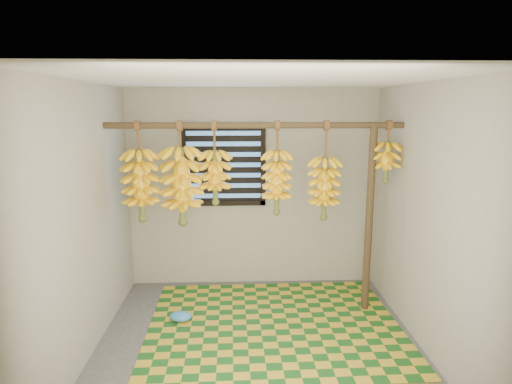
{
  "coord_description": "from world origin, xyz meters",
  "views": [
    {
      "loc": [
        -0.16,
        -3.61,
        2.18
      ],
      "look_at": [
        0.0,
        0.55,
        1.35
      ],
      "focal_mm": 30.0,
      "sensor_mm": 36.0,
      "label": 1
    }
  ],
  "objects_px": {
    "banana_bunch_a": "(141,185)",
    "banana_bunch_e": "(324,188)",
    "plastic_bag": "(181,316)",
    "banana_bunch_d": "(277,182)",
    "banana_bunch_b": "(182,186)",
    "banana_bunch_f": "(387,162)",
    "banana_bunch_c": "(215,177)",
    "support_post": "(369,221)",
    "woven_mat": "(274,324)"
  },
  "relations": [
    {
      "from": "banana_bunch_a",
      "to": "banana_bunch_c",
      "type": "bearing_deg",
      "value": 0.0
    },
    {
      "from": "plastic_bag",
      "to": "banana_bunch_c",
      "type": "distance_m",
      "value": 1.48
    },
    {
      "from": "banana_bunch_e",
      "to": "banana_bunch_a",
      "type": "bearing_deg",
      "value": 180.0
    },
    {
      "from": "banana_bunch_d",
      "to": "banana_bunch_f",
      "type": "height_order",
      "value": "same"
    },
    {
      "from": "woven_mat",
      "to": "banana_bunch_f",
      "type": "relative_size",
      "value": 3.95
    },
    {
      "from": "banana_bunch_c",
      "to": "banana_bunch_f",
      "type": "relative_size",
      "value": 1.33
    },
    {
      "from": "banana_bunch_a",
      "to": "banana_bunch_e",
      "type": "height_order",
      "value": "same"
    },
    {
      "from": "plastic_bag",
      "to": "banana_bunch_c",
      "type": "relative_size",
      "value": 0.27
    },
    {
      "from": "woven_mat",
      "to": "banana_bunch_f",
      "type": "distance_m",
      "value": 2.02
    },
    {
      "from": "plastic_bag",
      "to": "banana_bunch_d",
      "type": "relative_size",
      "value": 0.24
    },
    {
      "from": "woven_mat",
      "to": "banana_bunch_a",
      "type": "bearing_deg",
      "value": 166.8
    },
    {
      "from": "plastic_bag",
      "to": "banana_bunch_b",
      "type": "bearing_deg",
      "value": 81.86
    },
    {
      "from": "banana_bunch_e",
      "to": "banana_bunch_f",
      "type": "distance_m",
      "value": 0.69
    },
    {
      "from": "plastic_bag",
      "to": "banana_bunch_d",
      "type": "bearing_deg",
      "value": 11.95
    },
    {
      "from": "banana_bunch_b",
      "to": "banana_bunch_c",
      "type": "relative_size",
      "value": 1.25
    },
    {
      "from": "support_post",
      "to": "plastic_bag",
      "type": "height_order",
      "value": "support_post"
    },
    {
      "from": "banana_bunch_c",
      "to": "banana_bunch_a",
      "type": "bearing_deg",
      "value": 180.0
    },
    {
      "from": "banana_bunch_a",
      "to": "banana_bunch_d",
      "type": "height_order",
      "value": "same"
    },
    {
      "from": "banana_bunch_a",
      "to": "banana_bunch_c",
      "type": "relative_size",
      "value": 1.2
    },
    {
      "from": "plastic_bag",
      "to": "banana_bunch_f",
      "type": "xyz_separation_m",
      "value": [
        2.13,
        0.21,
        1.57
      ]
    },
    {
      "from": "banana_bunch_c",
      "to": "banana_bunch_f",
      "type": "height_order",
      "value": "same"
    },
    {
      "from": "plastic_bag",
      "to": "banana_bunch_e",
      "type": "height_order",
      "value": "banana_bunch_e"
    },
    {
      "from": "banana_bunch_f",
      "to": "banana_bunch_d",
      "type": "bearing_deg",
      "value": 180.0
    },
    {
      "from": "support_post",
      "to": "banana_bunch_e",
      "type": "distance_m",
      "value": 0.6
    },
    {
      "from": "banana_bunch_b",
      "to": "banana_bunch_d",
      "type": "distance_m",
      "value": 0.97
    },
    {
      "from": "plastic_bag",
      "to": "banana_bunch_e",
      "type": "relative_size",
      "value": 0.23
    },
    {
      "from": "banana_bunch_e",
      "to": "banana_bunch_f",
      "type": "height_order",
      "value": "same"
    },
    {
      "from": "support_post",
      "to": "banana_bunch_b",
      "type": "distance_m",
      "value": 1.99
    },
    {
      "from": "banana_bunch_e",
      "to": "banana_bunch_c",
      "type": "bearing_deg",
      "value": 180.0
    },
    {
      "from": "woven_mat",
      "to": "banana_bunch_e",
      "type": "bearing_deg",
      "value": 30.37
    },
    {
      "from": "plastic_bag",
      "to": "banana_bunch_f",
      "type": "height_order",
      "value": "banana_bunch_f"
    },
    {
      "from": "banana_bunch_d",
      "to": "banana_bunch_e",
      "type": "xyz_separation_m",
      "value": [
        0.49,
        -0.0,
        -0.07
      ]
    },
    {
      "from": "banana_bunch_d",
      "to": "plastic_bag",
      "type": "bearing_deg",
      "value": -168.05
    },
    {
      "from": "support_post",
      "to": "woven_mat",
      "type": "height_order",
      "value": "support_post"
    },
    {
      "from": "woven_mat",
      "to": "banana_bunch_b",
      "type": "height_order",
      "value": "banana_bunch_b"
    },
    {
      "from": "banana_bunch_e",
      "to": "banana_bunch_d",
      "type": "bearing_deg",
      "value": 180.0
    },
    {
      "from": "support_post",
      "to": "banana_bunch_c",
      "type": "relative_size",
      "value": 2.35
    },
    {
      "from": "banana_bunch_d",
      "to": "banana_bunch_f",
      "type": "xyz_separation_m",
      "value": [
        1.13,
        0.0,
        0.2
      ]
    },
    {
      "from": "plastic_bag",
      "to": "banana_bunch_a",
      "type": "relative_size",
      "value": 0.23
    },
    {
      "from": "banana_bunch_a",
      "to": "banana_bunch_d",
      "type": "distance_m",
      "value": 1.39
    },
    {
      "from": "banana_bunch_a",
      "to": "banana_bunch_c",
      "type": "distance_m",
      "value": 0.76
    },
    {
      "from": "banana_bunch_c",
      "to": "banana_bunch_d",
      "type": "bearing_deg",
      "value": 0.0
    },
    {
      "from": "banana_bunch_a",
      "to": "banana_bunch_d",
      "type": "bearing_deg",
      "value": 0.0
    },
    {
      "from": "support_post",
      "to": "banana_bunch_c",
      "type": "bearing_deg",
      "value": 180.0
    },
    {
      "from": "banana_bunch_f",
      "to": "banana_bunch_b",
      "type": "bearing_deg",
      "value": 180.0
    },
    {
      "from": "plastic_bag",
      "to": "banana_bunch_f",
      "type": "distance_m",
      "value": 2.66
    },
    {
      "from": "plastic_bag",
      "to": "banana_bunch_d",
      "type": "distance_m",
      "value": 1.71
    },
    {
      "from": "banana_bunch_a",
      "to": "banana_bunch_b",
      "type": "bearing_deg",
      "value": 0.0
    },
    {
      "from": "banana_bunch_b",
      "to": "banana_bunch_f",
      "type": "xyz_separation_m",
      "value": [
        2.1,
        -0.0,
        0.24
      ]
    },
    {
      "from": "support_post",
      "to": "banana_bunch_f",
      "type": "relative_size",
      "value": 3.13
    }
  ]
}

